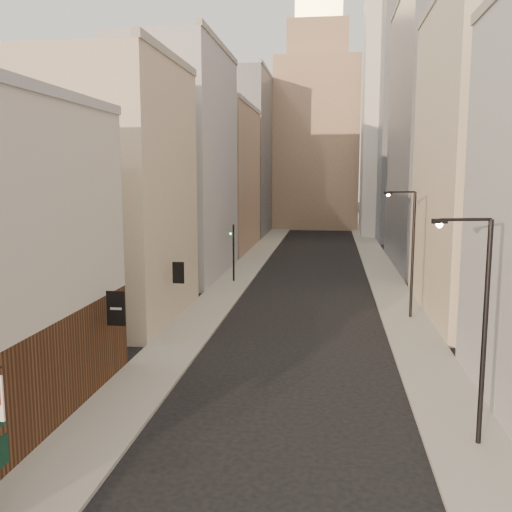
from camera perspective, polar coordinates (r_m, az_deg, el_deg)
The scene contains 14 objects.
sidewalk_left at distance 64.78m, azimuth 0.19°, elevation 0.10°, with size 3.00×140.00×0.15m, color #98978A.
sidewalk_right at distance 64.44m, azimuth 11.73°, elevation -0.11°, with size 3.00×140.00×0.15m, color #98978A.
left_bldg_beige at distance 37.23m, azimuth -14.13°, elevation 6.06°, with size 8.00×12.00×16.00m, color #B1A28B.
left_bldg_grey at distance 52.42m, azimuth -7.71°, elevation 8.99°, with size 8.00×16.00×20.00m, color #9C9DA1.
left_bldg_tan at distance 69.96m, azimuth -3.79°, elevation 7.62°, with size 8.00×18.00×17.00m, color #937258.
left_bldg_wingrid at distance 89.69m, azimuth -1.28°, elevation 10.01°, with size 8.00×20.00×24.00m, color gray.
right_bldg_beige at distance 39.96m, azimuth 22.75°, elevation 8.67°, with size 8.00×16.00×20.00m, color #B1A28B.
right_bldg_wingrid at distance 59.62m, azimuth 17.84°, elevation 11.46°, with size 8.00×20.00×26.00m, color gray.
highrise at distance 89.63m, azimuth 18.87°, elevation 18.37°, with size 21.00×23.00×51.20m.
clock_tower at distance 100.98m, azimuth 6.13°, elevation 12.97°, with size 14.00×14.00×44.90m.
white_tower at distance 87.50m, azimuth 13.34°, elevation 14.17°, with size 8.00×8.00×41.50m.
streetlamp_near at distance 20.35m, azimuth 21.45°, elevation -5.93°, with size 2.03×0.63×7.86m.
streetlamp_mid at distance 37.13m, azimuth 15.14°, elevation 0.87°, with size 2.05×0.89×8.19m.
traffic_light_left at distance 48.41m, azimuth -2.27°, elevation 1.40°, with size 0.54×0.43×5.00m.
Camera 1 is at (1.69, -8.60, 9.28)m, focal length 40.00 mm.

